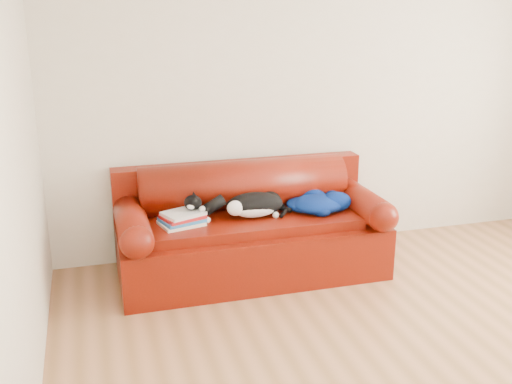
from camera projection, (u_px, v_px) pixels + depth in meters
ground at (422, 359)px, 3.70m from camera, size 4.50×4.50×0.00m
room_shell at (466, 87)px, 3.25m from camera, size 4.52×4.02×2.61m
sofa_base at (251, 246)px, 4.82m from camera, size 2.10×0.90×0.50m
sofa_back at (243, 201)px, 4.95m from camera, size 2.10×1.01×0.88m
book_stack at (182, 219)px, 4.52m from camera, size 0.36×0.31×0.10m
cat at (254, 205)px, 4.68m from camera, size 0.68×0.33×0.24m
blanket at (319, 202)px, 4.83m from camera, size 0.57×0.46×0.16m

